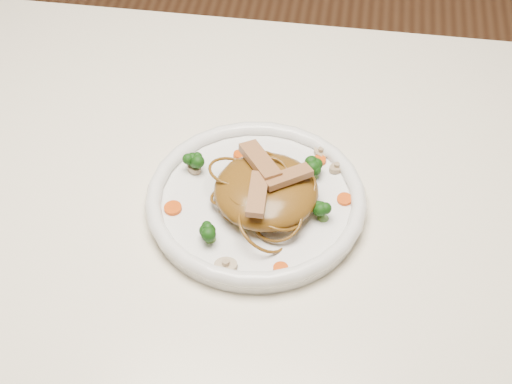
# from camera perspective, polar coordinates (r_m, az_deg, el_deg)

# --- Properties ---
(table) EXTENTS (1.20, 0.80, 0.75)m
(table) POSITION_cam_1_polar(r_m,az_deg,el_deg) (1.05, -2.87, -4.03)
(table) COLOR white
(table) RESTS_ON ground
(plate) EXTENTS (0.34, 0.34, 0.02)m
(plate) POSITION_cam_1_polar(r_m,az_deg,el_deg) (0.95, 0.00, -0.91)
(plate) COLOR white
(plate) RESTS_ON table
(noodle_mound) EXTENTS (0.13, 0.13, 0.04)m
(noodle_mound) POSITION_cam_1_polar(r_m,az_deg,el_deg) (0.93, 0.77, 0.10)
(noodle_mound) COLOR brown
(noodle_mound) RESTS_ON plate
(chicken_a) EXTENTS (0.06, 0.05, 0.01)m
(chicken_a) POSITION_cam_1_polar(r_m,az_deg,el_deg) (0.91, 2.42, 1.15)
(chicken_a) COLOR #A3754D
(chicken_a) RESTS_ON noodle_mound
(chicken_b) EXTENTS (0.06, 0.07, 0.01)m
(chicken_b) POSITION_cam_1_polar(r_m,az_deg,el_deg) (0.92, 0.30, 2.33)
(chicken_b) COLOR #A3754D
(chicken_b) RESTS_ON noodle_mound
(chicken_c) EXTENTS (0.02, 0.07, 0.01)m
(chicken_c) POSITION_cam_1_polar(r_m,az_deg,el_deg) (0.89, 0.11, -0.16)
(chicken_c) COLOR #A3754D
(chicken_c) RESTS_ON noodle_mound
(broccoli_0) EXTENTS (0.04, 0.04, 0.03)m
(broccoli_0) POSITION_cam_1_polar(r_m,az_deg,el_deg) (0.96, 4.38, 1.86)
(broccoli_0) COLOR #13470E
(broccoli_0) RESTS_ON plate
(broccoli_1) EXTENTS (0.03, 0.03, 0.03)m
(broccoli_1) POSITION_cam_1_polar(r_m,az_deg,el_deg) (0.97, -4.75, 2.29)
(broccoli_1) COLOR #13470E
(broccoli_1) RESTS_ON plate
(broccoli_2) EXTENTS (0.03, 0.03, 0.03)m
(broccoli_2) POSITION_cam_1_polar(r_m,az_deg,el_deg) (0.89, -3.50, -3.03)
(broccoli_2) COLOR #13470E
(broccoli_2) RESTS_ON plate
(broccoli_3) EXTENTS (0.04, 0.04, 0.03)m
(broccoli_3) POSITION_cam_1_polar(r_m,az_deg,el_deg) (0.92, 5.14, -1.34)
(broccoli_3) COLOR #13470E
(broccoli_3) RESTS_ON plate
(carrot_0) EXTENTS (0.02, 0.02, 0.00)m
(carrot_0) POSITION_cam_1_polar(r_m,az_deg,el_deg) (0.99, 4.80, 2.38)
(carrot_0) COLOR #F05608
(carrot_0) RESTS_ON plate
(carrot_1) EXTENTS (0.03, 0.03, 0.00)m
(carrot_1) POSITION_cam_1_polar(r_m,az_deg,el_deg) (0.94, -6.28, -1.22)
(carrot_1) COLOR #F05608
(carrot_1) RESTS_ON plate
(carrot_2) EXTENTS (0.02, 0.02, 0.00)m
(carrot_2) POSITION_cam_1_polar(r_m,az_deg,el_deg) (0.95, 6.69, -0.55)
(carrot_2) COLOR #F05608
(carrot_2) RESTS_ON plate
(carrot_3) EXTENTS (0.02, 0.02, 0.00)m
(carrot_3) POSITION_cam_1_polar(r_m,az_deg,el_deg) (1.00, -1.21, 2.80)
(carrot_3) COLOR #F05608
(carrot_3) RESTS_ON plate
(carrot_4) EXTENTS (0.02, 0.02, 0.00)m
(carrot_4) POSITION_cam_1_polar(r_m,az_deg,el_deg) (0.87, 1.87, -5.77)
(carrot_4) COLOR #F05608
(carrot_4) RESTS_ON plate
(mushroom_0) EXTENTS (0.03, 0.03, 0.01)m
(mushroom_0) POSITION_cam_1_polar(r_m,az_deg,el_deg) (0.87, -2.29, -5.53)
(mushroom_0) COLOR tan
(mushroom_0) RESTS_ON plate
(mushroom_1) EXTENTS (0.03, 0.03, 0.01)m
(mushroom_1) POSITION_cam_1_polar(r_m,az_deg,el_deg) (0.98, 6.10, 1.81)
(mushroom_1) COLOR tan
(mushroom_1) RESTS_ON plate
(mushroom_2) EXTENTS (0.03, 0.03, 0.01)m
(mushroom_2) POSITION_cam_1_polar(r_m,az_deg,el_deg) (0.98, -4.68, 1.81)
(mushroom_2) COLOR tan
(mushroom_2) RESTS_ON plate
(mushroom_3) EXTENTS (0.03, 0.03, 0.01)m
(mushroom_3) POSITION_cam_1_polar(r_m,az_deg,el_deg) (1.00, 4.90, 2.97)
(mushroom_3) COLOR tan
(mushroom_3) RESTS_ON plate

